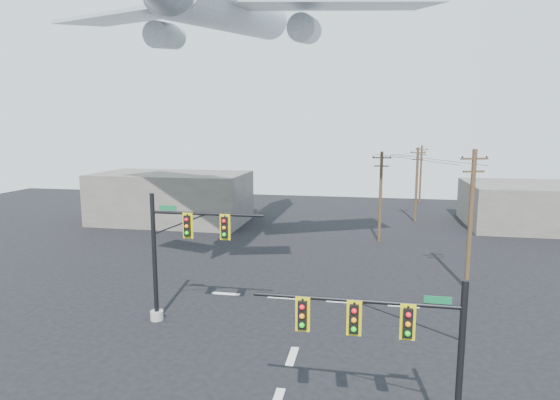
% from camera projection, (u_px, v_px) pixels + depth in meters
% --- Properties ---
extents(lane_markings, '(14.00, 21.20, 0.01)m').
position_uv_depth(lane_markings, '(296.00, 344.00, 24.93)').
color(lane_markings, silver).
rests_on(lane_markings, ground).
extents(signal_mast_near, '(7.42, 0.72, 6.54)m').
position_uv_depth(signal_mast_near, '(404.00, 357.00, 15.90)').
color(signal_mast_near, gray).
rests_on(signal_mast_near, ground).
extents(signal_mast_far, '(7.03, 0.85, 7.71)m').
position_uv_depth(signal_mast_far, '(177.00, 255.00, 27.20)').
color(signal_mast_far, gray).
rests_on(signal_mast_far, ground).
extents(utility_pole_a, '(1.94, 0.74, 9.99)m').
position_uv_depth(utility_pole_a, '(471.00, 217.00, 32.85)').
color(utility_pole_a, '#4D3621').
rests_on(utility_pole_a, ground).
extents(utility_pole_b, '(1.85, 0.31, 9.11)m').
position_uv_depth(utility_pole_b, '(380.00, 195.00, 46.69)').
color(utility_pole_b, '#4D3621').
rests_on(utility_pole_b, ground).
extents(utility_pole_c, '(1.78, 0.77, 9.09)m').
position_uv_depth(utility_pole_c, '(417.00, 183.00, 56.63)').
color(utility_pole_c, '#4D3621').
rests_on(utility_pole_c, ground).
extents(utility_pole_d, '(1.74, 0.76, 8.78)m').
position_uv_depth(utility_pole_d, '(421.00, 173.00, 71.03)').
color(utility_pole_d, '#4D3621').
rests_on(utility_pole_d, ground).
extents(power_lines, '(8.19, 39.37, 0.62)m').
position_uv_depth(power_lines, '(415.00, 154.00, 51.47)').
color(power_lines, black).
extents(airliner, '(31.62, 33.20, 8.70)m').
position_uv_depth(airliner, '(233.00, 9.00, 36.03)').
color(airliner, silver).
extents(building_left, '(18.00, 10.00, 6.00)m').
position_uv_depth(building_left, '(172.00, 197.00, 56.98)').
color(building_left, '#66625A').
rests_on(building_left, ground).
extents(building_right, '(14.00, 12.00, 5.00)m').
position_uv_depth(building_right, '(530.00, 206.00, 54.11)').
color(building_right, '#66625A').
rests_on(building_right, ground).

